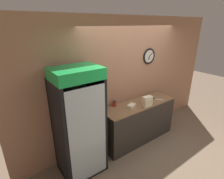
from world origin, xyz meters
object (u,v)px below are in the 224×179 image
(beverage_cooler, at_px, (77,117))
(sandwich_stack_top, at_px, (148,98))
(sandwich_stack_bottom, at_px, (147,105))
(sandwich_stack_middle, at_px, (147,101))
(condiment_jar, at_px, (114,104))
(chefs_knife, at_px, (155,99))
(sandwich_flat_left, at_px, (131,106))

(beverage_cooler, xyz_separation_m, sandwich_stack_top, (1.50, -0.20, 0.04))
(beverage_cooler, xyz_separation_m, sandwich_stack_bottom, (1.50, -0.20, -0.11))
(sandwich_stack_bottom, height_order, sandwich_stack_middle, sandwich_stack_middle)
(sandwich_stack_top, height_order, condiment_jar, sandwich_stack_top)
(sandwich_stack_bottom, xyz_separation_m, chefs_knife, (0.41, 0.15, -0.03))
(sandwich_stack_middle, relative_size, sandwich_stack_top, 0.99)
(sandwich_stack_middle, xyz_separation_m, condiment_jar, (-0.56, 0.41, -0.05))
(sandwich_stack_bottom, bearing_deg, sandwich_stack_top, 180.00)
(sandwich_flat_left, distance_m, chefs_knife, 0.72)
(beverage_cooler, bearing_deg, sandwich_stack_middle, -7.54)
(condiment_jar, bearing_deg, sandwich_flat_left, -45.74)
(sandwich_flat_left, distance_m, condiment_jar, 0.36)
(sandwich_stack_bottom, xyz_separation_m, sandwich_flat_left, (-0.31, 0.15, -0.00))
(sandwich_stack_bottom, relative_size, condiment_jar, 1.82)
(chefs_knife, bearing_deg, sandwich_flat_left, -179.83)
(sandwich_stack_top, distance_m, sandwich_flat_left, 0.37)
(beverage_cooler, height_order, sandwich_stack_bottom, beverage_cooler)
(sandwich_flat_left, bearing_deg, sandwich_stack_top, -26.46)
(beverage_cooler, distance_m, sandwich_stack_bottom, 1.52)
(sandwich_stack_bottom, distance_m, sandwich_stack_top, 0.15)
(sandwich_stack_middle, distance_m, sandwich_stack_top, 0.07)
(condiment_jar, bearing_deg, chefs_knife, -14.64)
(chefs_knife, height_order, condiment_jar, condiment_jar)
(sandwich_stack_top, bearing_deg, sandwich_stack_middle, 0.00)
(sandwich_stack_bottom, xyz_separation_m, sandwich_stack_top, (-0.00, 0.00, 0.15))
(sandwich_stack_middle, bearing_deg, sandwich_stack_bottom, 0.00)
(sandwich_stack_bottom, xyz_separation_m, condiment_jar, (-0.56, 0.41, 0.02))
(sandwich_stack_bottom, relative_size, sandwich_stack_top, 0.99)
(condiment_jar, bearing_deg, sandwich_stack_top, -36.29)
(sandwich_flat_left, xyz_separation_m, condiment_jar, (-0.25, 0.26, 0.03))
(beverage_cooler, relative_size, chefs_knife, 7.18)
(sandwich_stack_top, relative_size, chefs_knife, 0.81)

